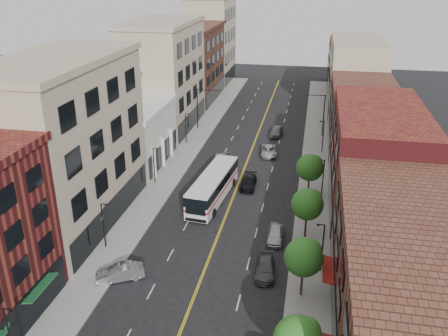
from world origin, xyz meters
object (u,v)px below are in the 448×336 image
Objects in this scene: car_lane_c at (276,131)px; car_lane_b at (268,151)px; city_bus at (213,185)px; car_angle_b at (120,273)px; car_parked_mid at (265,268)px; car_lane_a at (249,183)px; car_parked_far at (275,234)px; car_lane_behind at (221,157)px.

car_lane_b is at bearing -88.60° from car_lane_c.
city_bus is 17.25m from car_lane_b.
car_parked_mid is (13.20, 3.42, -0.07)m from car_angle_b.
car_lane_a is (3.87, 4.26, -1.29)m from city_bus.
car_parked_far is 34.01m from car_lane_c.
car_parked_mid is at bearing -55.07° from city_bus.
car_lane_behind reaches higher than car_parked_mid.
car_lane_c is (10.63, 43.50, 0.08)m from car_angle_b.
car_lane_b is 9.26m from car_lane_c.
car_parked_far reaches higher than car_lane_a.
car_parked_mid is at bearing 109.17° from car_lane_behind.
car_lane_behind is (-10.01, 20.69, -0.02)m from car_parked_far.
car_parked_far is at bearing -81.29° from car_lane_c.
car_lane_behind reaches higher than car_lane_b.
car_parked_mid is 40.16m from car_lane_c.
car_angle_b is 35.75m from car_lane_b.
car_parked_far is at bearing -88.43° from car_lane_b.
city_bus reaches higher than car_lane_c.
car_parked_mid is at bearing -95.88° from car_parked_far.
car_lane_a is at bearing -102.51° from car_lane_b.
city_bus is 26.28m from car_lane_c.
car_lane_a is at bearing 122.47° from car_lane_behind.
car_parked_mid is (8.17, -14.44, -1.31)m from city_bus.
car_angle_b is at bearing -100.31° from city_bus.
car_lane_a is 21.46m from car_lane_c.
car_parked_mid is at bearing 76.34° from car_angle_b.
car_lane_behind is at bearing 105.67° from car_parked_mid.
car_parked_mid is 19.18m from car_lane_a.
car_parked_far reaches higher than car_lane_behind.
car_lane_c is at bearing 138.08° from car_angle_b.
car_parked_far is at bearing -69.73° from car_lane_a.
car_lane_behind is at bearing 102.10° from city_bus.
car_lane_behind is 14.96m from car_lane_c.
car_lane_behind is at bearing 145.09° from car_angle_b.
car_angle_b is at bearing -112.22° from car_lane_a.
car_lane_c is at bearing 89.64° from car_parked_mid.
car_angle_b is at bearing -147.03° from car_parked_far.
car_parked_far is (8.55, -8.24, -1.25)m from city_bus.
car_parked_far reaches higher than car_parked_mid.
car_lane_c is (5.60, 25.65, -1.16)m from city_bus.
city_bus is at bearing 96.15° from car_lane_behind.
car_lane_a is at bearing 53.16° from city_bus.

